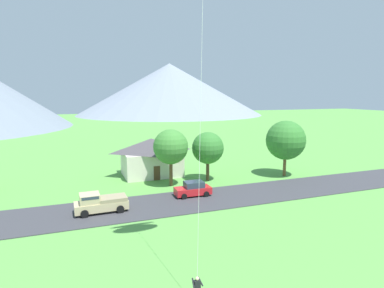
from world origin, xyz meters
name	(u,v)px	position (x,y,z in m)	size (l,w,h in m)	color
road_strip	(151,206)	(0.00, 29.73, 0.04)	(160.00, 7.49, 0.08)	#38383D
mountain_far_east_ridge	(170,89)	(45.94, 179.39, 14.60)	(105.96, 105.96, 29.21)	gray
house_leftmost	(151,156)	(3.11, 42.74, 2.82)	(8.77, 6.78, 5.44)	beige
tree_near_left	(286,140)	(21.22, 35.60, 5.24)	(5.65, 5.65, 8.08)	brown
tree_left_of_center	(171,147)	(4.18, 36.36, 5.12)	(4.50, 4.50, 7.40)	brown
tree_center	(208,148)	(9.65, 37.04, 4.55)	(4.35, 4.35, 6.74)	#4C3823
parked_car_red_mid_east	(193,189)	(5.36, 31.28, 0.87)	(4.24, 2.16, 1.68)	red
pickup_truck_sand_west_side	(100,203)	(-5.27, 29.60, 1.06)	(5.26, 2.45, 1.99)	#C6B284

